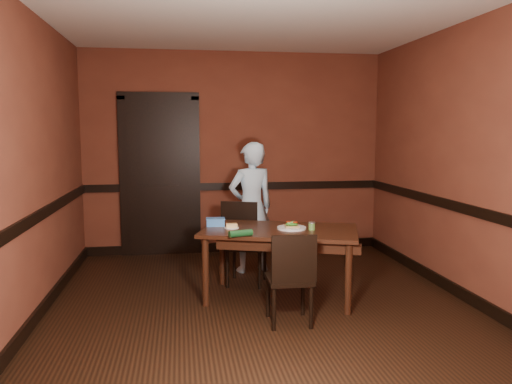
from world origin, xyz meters
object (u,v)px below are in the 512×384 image
object	(u,v)px
sandwich_plate	(292,227)
food_tub	(216,222)
person	(251,207)
chair_far	(246,244)
dining_table	(280,264)
sauce_jar	(312,226)
cheese_saucer	(232,226)
chair_near	(289,277)

from	to	relation	value
sandwich_plate	food_tub	size ratio (longest dim) A/B	1.47
food_tub	person	bearing A→B (deg)	60.36
chair_far	person	xyz separation A→B (m)	(0.12, 0.48, 0.32)
dining_table	sauce_jar	size ratio (longest dim) A/B	18.96
dining_table	cheese_saucer	size ratio (longest dim) A/B	10.25
chair_far	person	distance (m)	0.59
dining_table	chair_far	bearing A→B (deg)	135.28
sauce_jar	cheese_saucer	distance (m)	0.79
person	cheese_saucer	distance (m)	0.95
sandwich_plate	cheese_saucer	xyz separation A→B (m)	(-0.58, 0.12, -0.00)
dining_table	sandwich_plate	size ratio (longest dim) A/B	5.23
cheese_saucer	sauce_jar	bearing A→B (deg)	-15.27
chair_near	sauce_jar	size ratio (longest dim) A/B	10.27
chair_near	person	distance (m)	1.68
person	sandwich_plate	bearing A→B (deg)	88.03
sauce_jar	food_tub	xyz separation A→B (m)	(-0.91, 0.35, 0.00)
chair_near	cheese_saucer	distance (m)	0.91
person	food_tub	bearing A→B (deg)	41.78
sauce_jar	food_tub	size ratio (longest dim) A/B	0.40
dining_table	sauce_jar	distance (m)	0.50
dining_table	chair_near	bearing A→B (deg)	-75.73
cheese_saucer	food_tub	xyz separation A→B (m)	(-0.15, 0.15, 0.02)
sauce_jar	food_tub	distance (m)	0.97
person	food_tub	size ratio (longest dim) A/B	7.84
sandwich_plate	cheese_saucer	world-z (taller)	sandwich_plate
dining_table	chair_near	xyz separation A→B (m)	(-0.05, -0.64, 0.05)
chair_far	chair_near	bearing A→B (deg)	-61.10
chair_far	chair_near	distance (m)	1.18
sauce_jar	cheese_saucer	bearing A→B (deg)	164.73
person	dining_table	bearing A→B (deg)	81.96
food_tub	cheese_saucer	bearing A→B (deg)	-42.30
chair_far	chair_near	xyz separation A→B (m)	(0.21, -1.16, -0.04)
chair_near	sauce_jar	xyz separation A→B (m)	(0.34, 0.54, 0.33)
dining_table	sandwich_plate	distance (m)	0.39
sandwich_plate	food_tub	world-z (taller)	food_tub
chair_far	sandwich_plate	world-z (taller)	chair_far
chair_near	sauce_jar	distance (m)	0.72
chair_near	food_tub	bearing A→B (deg)	-56.56
chair_far	sandwich_plate	distance (m)	0.71
dining_table	chair_far	xyz separation A→B (m)	(-0.26, 0.52, 0.09)
dining_table	person	size ratio (longest dim) A/B	0.98
chair_far	food_tub	distance (m)	0.53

